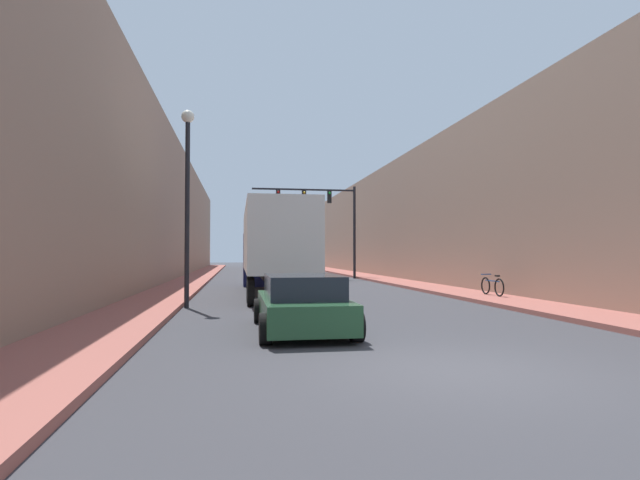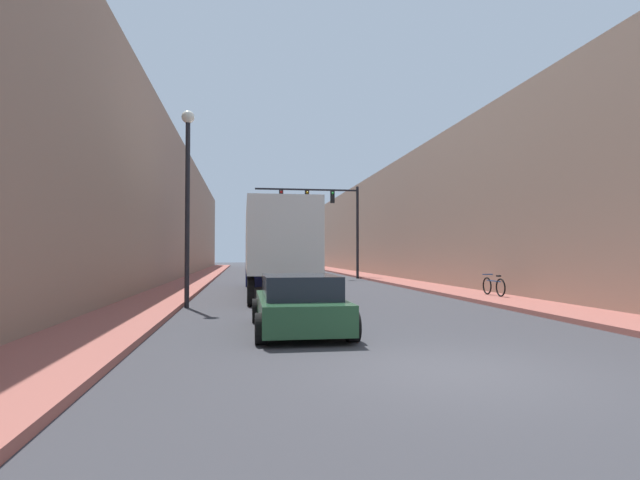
% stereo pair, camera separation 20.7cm
% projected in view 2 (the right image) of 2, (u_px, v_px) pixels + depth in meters
% --- Properties ---
extents(ground_plane, '(200.00, 200.00, 0.00)m').
position_uv_depth(ground_plane, '(452.00, 371.00, 7.81)').
color(ground_plane, '#38383D').
extents(sidewalk_right, '(2.34, 80.00, 0.15)m').
position_uv_depth(sidewalk_right, '(371.00, 277.00, 38.44)').
color(sidewalk_right, '#9E564C').
rests_on(sidewalk_right, ground).
extents(sidewalk_left, '(2.34, 80.00, 0.15)m').
position_uv_depth(sidewalk_left, '(199.00, 278.00, 36.49)').
color(sidewalk_left, '#9E564C').
rests_on(sidewalk_left, ground).
extents(building_right, '(6.00, 80.00, 8.61)m').
position_uv_depth(building_right, '(422.00, 222.00, 39.18)').
color(building_right, '#997A66').
rests_on(building_right, ground).
extents(building_left, '(6.00, 80.00, 9.97)m').
position_uv_depth(building_left, '(140.00, 210.00, 35.99)').
color(building_left, '#997A66').
rests_on(building_left, ground).
extents(semi_truck, '(2.59, 13.64, 3.84)m').
position_uv_depth(semi_truck, '(274.00, 246.00, 23.33)').
color(semi_truck, silver).
rests_on(semi_truck, ground).
extents(sedan_car, '(2.15, 4.55, 1.34)m').
position_uv_depth(sedan_car, '(299.00, 304.00, 11.86)').
color(sedan_car, '#234C2D').
rests_on(sedan_car, ground).
extents(traffic_signal_gantry, '(7.72, 0.35, 6.88)m').
position_uv_depth(traffic_signal_gantry, '(330.00, 212.00, 36.96)').
color(traffic_signal_gantry, black).
rests_on(traffic_signal_gantry, ground).
extents(street_lamp, '(0.44, 0.44, 6.77)m').
position_uv_depth(street_lamp, '(188.00, 181.00, 17.09)').
color(street_lamp, black).
rests_on(street_lamp, ground).
extents(parked_bicycle, '(0.44, 1.82, 0.86)m').
position_uv_depth(parked_bicycle, '(494.00, 286.00, 20.17)').
color(parked_bicycle, black).
rests_on(parked_bicycle, sidewalk_right).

